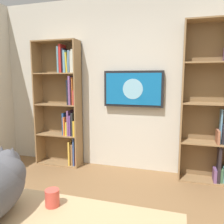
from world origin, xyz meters
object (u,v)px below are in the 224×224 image
(bookshelf_left, at_px, (219,109))
(bookshelf_right, at_px, (64,103))
(wall_mounted_tv, at_px, (133,89))
(coffee_mug, at_px, (52,198))

(bookshelf_left, height_order, bookshelf_right, bookshelf_left)
(bookshelf_left, xyz_separation_m, wall_mounted_tv, (1.21, -0.08, 0.25))
(bookshelf_left, distance_m, coffee_mug, 2.61)
(bookshelf_left, bearing_deg, coffee_mug, 62.75)
(bookshelf_left, distance_m, wall_mounted_tv, 1.24)
(bookshelf_left, relative_size, coffee_mug, 23.17)
(bookshelf_right, xyz_separation_m, coffee_mug, (-1.17, 2.31, -0.27))
(wall_mounted_tv, xyz_separation_m, coffee_mug, (-0.02, 2.39, -0.51))
(bookshelf_right, relative_size, coffee_mug, 21.36)
(bookshelf_left, bearing_deg, bookshelf_right, 0.01)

